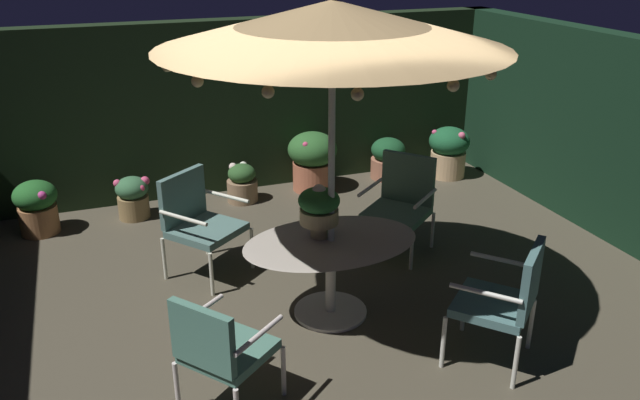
{
  "coord_description": "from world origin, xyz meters",
  "views": [
    {
      "loc": [
        -1.62,
        -4.74,
        3.14
      ],
      "look_at": [
        0.19,
        0.09,
        0.99
      ],
      "focal_mm": 36.0,
      "sensor_mm": 36.0,
      "label": 1
    }
  ],
  "objects": [
    {
      "name": "patio_chair_southeast",
      "position": [
        -0.99,
        -1.1,
        0.54
      ],
      "size": [
        0.79,
        0.79,
        0.93
      ],
      "color": "silver",
      "rests_on": "ground_plane"
    },
    {
      "name": "hedge_backdrop_rear",
      "position": [
        0.0,
        3.18,
        1.09
      ],
      "size": [
        7.7,
        0.3,
        2.18
      ],
      "primitive_type": "cube",
      "color": "black",
      "rests_on": "ground_plane"
    },
    {
      "name": "patio_chair_northeast",
      "position": [
        1.35,
        0.78,
        0.56
      ],
      "size": [
        0.87,
        0.87,
        1.01
      ],
      "color": "silver",
      "rests_on": "ground_plane"
    },
    {
      "name": "potted_plant_back_left",
      "position": [
        -2.28,
        2.52,
        0.33
      ],
      "size": [
        0.47,
        0.47,
        0.62
      ],
      "color": "#A0683E",
      "rests_on": "ground_plane"
    },
    {
      "name": "patio_dining_table",
      "position": [
        0.19,
        -0.18,
        0.54
      ],
      "size": [
        1.53,
        1.01,
        0.72
      ],
      "color": "silver",
      "rests_on": "ground_plane"
    },
    {
      "name": "potted_plant_left_near",
      "position": [
        1.06,
        2.7,
        0.42
      ],
      "size": [
        0.64,
        0.64,
        0.78
      ],
      "color": "#B16245",
      "rests_on": "ground_plane"
    },
    {
      "name": "potted_plant_front_corner",
      "position": [
        2.98,
        2.51,
        0.38
      ],
      "size": [
        0.55,
        0.55,
        0.7
      ],
      "color": "tan",
      "rests_on": "ground_plane"
    },
    {
      "name": "patio_chair_east",
      "position": [
        -0.74,
        1.0,
        0.58
      ],
      "size": [
        0.89,
        0.89,
        1.01
      ],
      "color": "silver",
      "rests_on": "ground_plane"
    },
    {
      "name": "centerpiece_planter",
      "position": [
        0.11,
        -0.08,
        1.01
      ],
      "size": [
        0.36,
        0.36,
        0.48
      ],
      "color": "tan",
      "rests_on": "patio_dining_table"
    },
    {
      "name": "potted_plant_right_near",
      "position": [
        -1.24,
        2.58,
        0.27
      ],
      "size": [
        0.41,
        0.38,
        0.51
      ],
      "color": "olive",
      "rests_on": "ground_plane"
    },
    {
      "name": "ground_plane",
      "position": [
        0.0,
        0.0,
        -0.01
      ],
      "size": [
        7.7,
        6.66,
        0.02
      ],
      "primitive_type": "cube",
      "color": "#484233"
    },
    {
      "name": "patio_chair_north",
      "position": [
        1.18,
        -1.29,
        0.59
      ],
      "size": [
        0.83,
        0.82,
        1.02
      ],
      "color": "silver",
      "rests_on": "ground_plane"
    },
    {
      "name": "potted_plant_back_right",
      "position": [
        2.18,
        2.75,
        0.28
      ],
      "size": [
        0.47,
        0.47,
        0.57
      ],
      "color": "#A06349",
      "rests_on": "ground_plane"
    },
    {
      "name": "potted_plant_back_center",
      "position": [
        0.09,
        2.63,
        0.24
      ],
      "size": [
        0.38,
        0.38,
        0.49
      ],
      "color": "#896A4D",
      "rests_on": "ground_plane"
    },
    {
      "name": "patio_umbrella",
      "position": [
        0.19,
        -0.18,
        2.51
      ],
      "size": [
        2.71,
        2.71,
        2.76
      ],
      "color": "silver",
      "rests_on": "ground_plane"
    }
  ]
}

